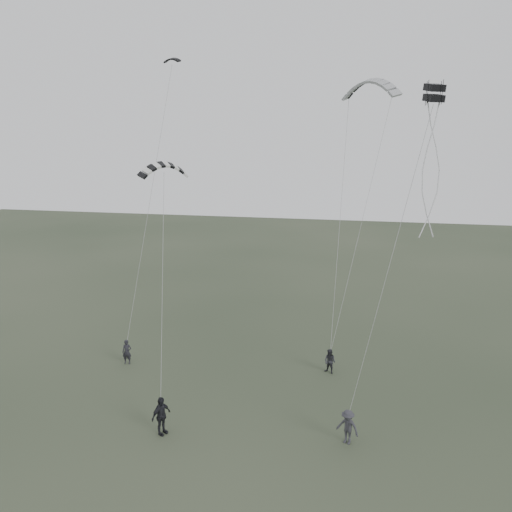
% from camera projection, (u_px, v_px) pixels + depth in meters
% --- Properties ---
extents(ground, '(140.00, 140.00, 0.00)m').
position_uv_depth(ground, '(227.00, 416.00, 26.28)').
color(ground, '#2B3625').
rests_on(ground, ground).
extents(flyer_left, '(0.65, 0.49, 1.62)m').
position_uv_depth(flyer_left, '(127.00, 352.00, 32.36)').
color(flyer_left, black).
rests_on(flyer_left, ground).
extents(flyer_right, '(0.94, 0.86, 1.56)m').
position_uv_depth(flyer_right, '(330.00, 361.00, 31.03)').
color(flyer_right, '#26272C').
rests_on(flyer_right, ground).
extents(flyer_center, '(0.92, 1.25, 1.97)m').
position_uv_depth(flyer_center, '(161.00, 416.00, 24.48)').
color(flyer_center, black).
rests_on(flyer_center, ground).
extents(flyer_far, '(1.27, 1.03, 1.72)m').
position_uv_depth(flyer_far, '(348.00, 427.00, 23.76)').
color(flyer_far, '#2E2D33').
rests_on(flyer_far, ground).
extents(kite_dark_small, '(1.36, 0.80, 0.55)m').
position_uv_depth(kite_dark_small, '(172.00, 59.00, 35.35)').
color(kite_dark_small, black).
rests_on(kite_dark_small, flyer_left).
extents(kite_pale_large, '(4.33, 3.39, 1.91)m').
position_uv_depth(kite_pale_large, '(371.00, 81.00, 33.75)').
color(kite_pale_large, '#95979A').
rests_on(kite_pale_large, flyer_right).
extents(kite_striped, '(2.96, 2.86, 1.36)m').
position_uv_depth(kite_striped, '(164.00, 164.00, 30.32)').
color(kite_striped, black).
rests_on(kite_striped, flyer_center).
extents(kite_box, '(1.00, 1.05, 0.86)m').
position_uv_depth(kite_box, '(434.00, 93.00, 22.08)').
color(kite_box, black).
rests_on(kite_box, flyer_far).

